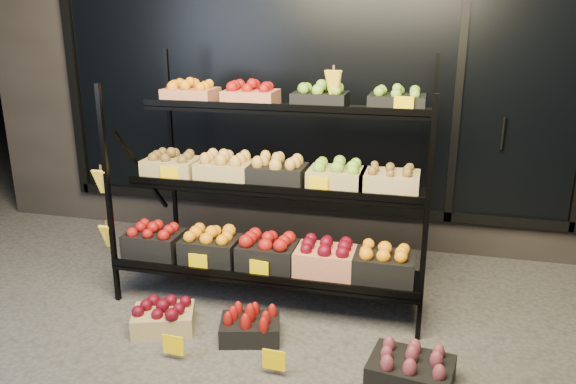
# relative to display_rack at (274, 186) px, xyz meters

# --- Properties ---
(ground) EXTENTS (24.00, 24.00, 0.00)m
(ground) POSITION_rel_display_rack_xyz_m (0.01, -0.60, -0.79)
(ground) COLOR #514F4C
(ground) RESTS_ON ground
(building) EXTENTS (6.00, 2.08, 3.50)m
(building) POSITION_rel_display_rack_xyz_m (0.01, 1.99, 0.96)
(building) COLOR #2D2826
(building) RESTS_ON ground
(display_rack) EXTENTS (2.18, 1.02, 1.67)m
(display_rack) POSITION_rel_display_rack_xyz_m (0.00, 0.00, 0.00)
(display_rack) COLOR black
(display_rack) RESTS_ON ground
(tag_floor_a) EXTENTS (0.13, 0.01, 0.12)m
(tag_floor_a) POSITION_rel_display_rack_xyz_m (-0.32, -1.00, -0.73)
(tag_floor_a) COLOR #ECC000
(tag_floor_a) RESTS_ON ground
(tag_floor_b) EXTENTS (0.13, 0.01, 0.12)m
(tag_floor_b) POSITION_rel_display_rack_xyz_m (0.28, -1.00, -0.73)
(tag_floor_b) COLOR #ECC000
(tag_floor_b) RESTS_ON ground
(floor_crate_left) EXTENTS (0.45, 0.39, 0.19)m
(floor_crate_left) POSITION_rel_display_rack_xyz_m (-0.53, -0.70, -0.70)
(floor_crate_left) COLOR tan
(floor_crate_left) RESTS_ON ground
(floor_crate_midleft) EXTENTS (0.42, 0.35, 0.19)m
(floor_crate_midleft) POSITION_rel_display_rack_xyz_m (0.03, -0.67, -0.70)
(floor_crate_midleft) COLOR black
(floor_crate_midleft) RESTS_ON ground
(floor_crate_right) EXTENTS (0.48, 0.38, 0.21)m
(floor_crate_right) POSITION_rel_display_rack_xyz_m (1.01, -0.90, -0.69)
(floor_crate_right) COLOR black
(floor_crate_right) RESTS_ON ground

